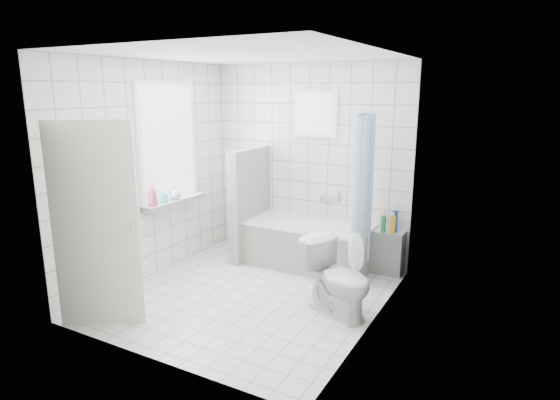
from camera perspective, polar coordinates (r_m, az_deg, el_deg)
The scene contains 19 objects.
ground at distance 5.40m, azimuth -3.60°, elevation -11.44°, with size 3.00×3.00×0.00m, color white.
ceiling at distance 4.92m, azimuth -4.06°, elevation 17.25°, with size 3.00×3.00×0.00m, color white.
wall_back at distance 6.30m, azimuth 3.50°, elevation 4.53°, with size 2.80×0.02×2.60m, color white.
wall_front at distance 3.85m, azimuth -15.82°, elevation -1.66°, with size 2.80×0.02×2.60m, color white.
wall_left at distance 5.86m, azimuth -15.50°, elevation 3.40°, with size 0.02×3.00×2.60m, color white.
wall_right at distance 4.43m, azimuth 11.70°, elevation 0.50°, with size 0.02×3.00×2.60m, color white.
window_left at distance 6.00m, azimuth -13.38°, elevation 6.65°, with size 0.01×0.90×1.40m, color white.
window_back at distance 6.15m, azimuth 4.27°, elevation 10.40°, with size 0.50×0.01×0.50m, color white.
window_sill at distance 6.10m, azimuth -12.69°, elevation -0.28°, with size 0.18×1.02×0.08m, color white.
door at distance 4.74m, azimuth -21.54°, elevation -3.06°, with size 0.04×0.80×2.00m, color silver.
bathtub at distance 6.13m, azimuth 3.52°, elevation -5.45°, with size 1.60×0.77×0.58m.
partition_wall at distance 6.36m, azimuth -3.70°, elevation -0.45°, with size 0.15×0.85×1.50m, color white.
tiled_ledge at distance 6.05m, azimuth 12.94°, elevation -6.19°, with size 0.40×0.24×0.55m, color white.
toilet at distance 4.85m, azimuth 7.10°, elevation -9.46°, with size 0.44×0.76×0.78m, color white.
curtain_rod at distance 5.51m, azimuth 10.77°, elevation 10.39°, with size 0.02×0.02×0.80m, color silver.
shower_curtain at distance 5.51m, azimuth 9.95°, elevation 0.96°, with size 0.14×0.48×1.78m, color #4A8ADB, non-canonical shape.
tub_faucet at distance 6.23m, azimuth 5.73°, elevation 0.18°, with size 0.18×0.06×0.06m, color silver.
sill_bottles at distance 5.94m, azimuth -13.71°, elevation 0.76°, with size 0.17×0.54×0.27m.
ledge_bottles at distance 5.90m, azimuth 13.15°, elevation -2.73°, with size 0.21×0.15×0.27m.
Camera 1 is at (2.63, -4.14, 2.26)m, focal length 30.00 mm.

